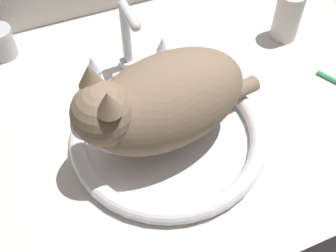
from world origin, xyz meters
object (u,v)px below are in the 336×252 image
cat (157,103)px  metal_jar (0,42)px  faucet (128,44)px  sink_basin (168,134)px  soap_pump_bottle (288,14)px

cat → metal_jar: bearing=121.6°
faucet → metal_jar: size_ratio=2.79×
faucet → metal_jar: 29.84cm
sink_basin → metal_jar: (-25.32, 37.36, 2.09)cm
faucet → cat: cat is taller
faucet → cat: size_ratio=0.51×
faucet → soap_pump_bottle: (37.59, -4.02, -0.48)cm
sink_basin → soap_pump_bottle: soap_pump_bottle is taller
sink_basin → faucet: faucet is taller
faucet → cat: (-2.14, -22.21, 4.89)cm
cat → metal_jar: cat is taller
sink_basin → metal_jar: 45.18cm
cat → soap_pump_bottle: cat is taller
cat → soap_pump_bottle: (39.73, 18.19, -5.37)cm
faucet → soap_pump_bottle: bearing=-6.1°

